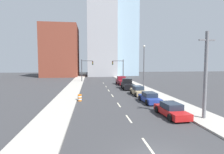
# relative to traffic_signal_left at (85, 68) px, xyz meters

# --- Properties ---
(sidewalk_left) EXTENTS (3.45, 95.56, 0.17)m
(sidewalk_left) POSITION_rel_traffic_signal_left_xyz_m (-2.21, 4.94, -4.07)
(sidewalk_left) COLOR #ADA89E
(sidewalk_left) RESTS_ON ground
(sidewalk_right) EXTENTS (3.45, 95.56, 0.17)m
(sidewalk_right) POSITION_rel_traffic_signal_left_xyz_m (12.43, 4.94, -4.07)
(sidewalk_right) COLOR #ADA89E
(sidewalk_right) RESTS_ON ground
(lane_stripe_at_2m) EXTENTS (0.16, 2.40, 0.01)m
(lane_stripe_at_2m) POSITION_rel_traffic_signal_left_xyz_m (5.11, -40.84, -4.15)
(lane_stripe_at_2m) COLOR beige
(lane_stripe_at_2m) RESTS_ON ground
(lane_stripe_at_8m) EXTENTS (0.16, 2.40, 0.01)m
(lane_stripe_at_8m) POSITION_rel_traffic_signal_left_xyz_m (5.11, -35.23, -4.15)
(lane_stripe_at_8m) COLOR beige
(lane_stripe_at_8m) RESTS_ON ground
(lane_stripe_at_13m) EXTENTS (0.16, 2.40, 0.01)m
(lane_stripe_at_13m) POSITION_rel_traffic_signal_left_xyz_m (5.11, -29.44, -4.15)
(lane_stripe_at_13m) COLOR beige
(lane_stripe_at_13m) RESTS_ON ground
(lane_stripe_at_20m) EXTENTS (0.16, 2.40, 0.01)m
(lane_stripe_at_20m) POSITION_rel_traffic_signal_left_xyz_m (5.11, -22.86, -4.15)
(lane_stripe_at_20m) COLOR beige
(lane_stripe_at_20m) RESTS_ON ground
(lane_stripe_at_26m) EXTENTS (0.16, 2.40, 0.01)m
(lane_stripe_at_26m) POSITION_rel_traffic_signal_left_xyz_m (5.11, -17.31, -4.15)
(lane_stripe_at_26m) COLOR beige
(lane_stripe_at_26m) RESTS_ON ground
(lane_stripe_at_32m) EXTENTS (0.16, 2.40, 0.01)m
(lane_stripe_at_32m) POSITION_rel_traffic_signal_left_xyz_m (5.11, -11.28, -4.15)
(lane_stripe_at_32m) COLOR beige
(lane_stripe_at_32m) RESTS_ON ground
(lane_stripe_at_39m) EXTENTS (0.16, 2.40, 0.01)m
(lane_stripe_at_39m) POSITION_rel_traffic_signal_left_xyz_m (5.11, -4.05, -4.15)
(lane_stripe_at_39m) COLOR beige
(lane_stripe_at_39m) RESTS_ON ground
(building_brick_left) EXTENTS (14.00, 16.00, 20.63)m
(building_brick_left) POSITION_rel_traffic_signal_left_xyz_m (-10.40, 23.80, 6.16)
(building_brick_left) COLOR brown
(building_brick_left) RESTS_ON ground
(building_office_center) EXTENTS (12.00, 20.00, 31.79)m
(building_office_center) POSITION_rel_traffic_signal_left_xyz_m (6.57, 27.80, 11.74)
(building_office_center) COLOR #99999E
(building_office_center) RESTS_ON ground
(building_glass_right) EXTENTS (13.00, 20.00, 38.95)m
(building_glass_right) POSITION_rel_traffic_signal_left_xyz_m (16.05, 31.80, 15.32)
(building_glass_right) COLOR #99B7CC
(building_glass_right) RESTS_ON ground
(traffic_signal_left) EXTENTS (3.48, 0.35, 6.54)m
(traffic_signal_left) POSITION_rel_traffic_signal_left_xyz_m (0.00, 0.00, 0.00)
(traffic_signal_left) COLOR #38383D
(traffic_signal_left) RESTS_ON ground
(traffic_signal_right) EXTENTS (3.48, 0.35, 6.54)m
(traffic_signal_right) POSITION_rel_traffic_signal_left_xyz_m (10.45, 0.00, 0.00)
(traffic_signal_right) COLOR #38383D
(traffic_signal_right) RESTS_ON ground
(utility_pole_right_near) EXTENTS (1.60, 0.32, 8.33)m
(utility_pole_right_near) POSITION_rel_traffic_signal_left_xyz_m (12.19, -36.35, 0.13)
(utility_pole_right_near) COLOR slate
(utility_pole_right_near) RESTS_ON ground
(traffic_barrel) EXTENTS (0.56, 0.56, 0.95)m
(traffic_barrel) POSITION_rel_traffic_signal_left_xyz_m (-0.07, -26.44, -3.68)
(traffic_barrel) COLOR orange
(traffic_barrel) RESTS_ON ground
(street_lamp) EXTENTS (0.44, 0.44, 9.06)m
(street_lamp) POSITION_rel_traffic_signal_left_xyz_m (12.36, -16.99, 1.05)
(street_lamp) COLOR #4C4C51
(street_lamp) RESTS_ON ground
(sedan_red) EXTENTS (2.16, 4.86, 1.39)m
(sedan_red) POSITION_rel_traffic_signal_left_xyz_m (9.57, -34.93, -3.51)
(sedan_red) COLOR red
(sedan_red) RESTS_ON ground
(sedan_blue) EXTENTS (2.15, 4.78, 1.41)m
(sedan_blue) POSITION_rel_traffic_signal_left_xyz_m (9.53, -28.58, -3.51)
(sedan_blue) COLOR navy
(sedan_blue) RESTS_ON ground
(sedan_tan) EXTENTS (2.06, 4.67, 1.54)m
(sedan_tan) POSITION_rel_traffic_signal_left_xyz_m (9.55, -22.78, -3.46)
(sedan_tan) COLOR tan
(sedan_tan) RESTS_ON ground
(pickup_truck_black) EXTENTS (2.64, 5.68, 2.13)m
(pickup_truck_black) POSITION_rel_traffic_signal_left_xyz_m (9.29, -15.54, -3.29)
(pickup_truck_black) COLOR black
(pickup_truck_black) RESTS_ON ground
(pickup_truck_maroon) EXTENTS (2.65, 5.62, 2.11)m
(pickup_truck_maroon) POSITION_rel_traffic_signal_left_xyz_m (9.48, -7.94, -3.30)
(pickup_truck_maroon) COLOR maroon
(pickup_truck_maroon) RESTS_ON ground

